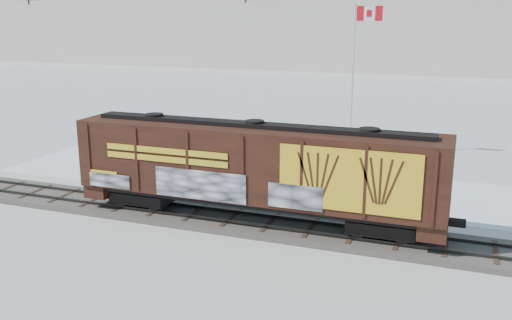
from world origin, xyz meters
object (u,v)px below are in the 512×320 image
at_px(flagpole, 353,102).
at_px(car_white, 330,179).
at_px(car_dark, 392,188).
at_px(car_silver, 134,160).
at_px(hopper_railcar, 255,166).

bearing_deg(flagpole, car_white, -86.36).
distance_m(flagpole, car_dark, 10.83).
height_order(car_silver, car_dark, car_silver).
relative_size(hopper_railcar, car_silver, 3.51).
relative_size(flagpole, car_white, 2.61).
height_order(flagpole, car_silver, flagpole).
height_order(hopper_railcar, car_dark, hopper_railcar).
xyz_separation_m(car_silver, car_dark, (16.23, 0.22, -0.16)).
xyz_separation_m(flagpole, car_white, (0.56, -8.87, -3.20)).
bearing_deg(car_white, flagpole, -13.92).
distance_m(hopper_railcar, car_white, 7.55).
relative_size(car_white, car_dark, 0.86).
bearing_deg(car_dark, car_silver, 74.01).
bearing_deg(flagpole, car_dark, -66.25).
distance_m(flagpole, car_silver, 15.77).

